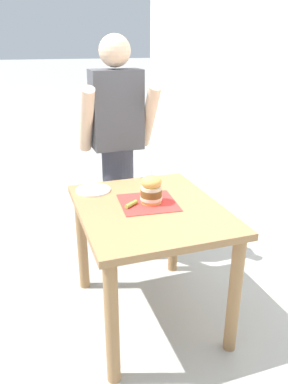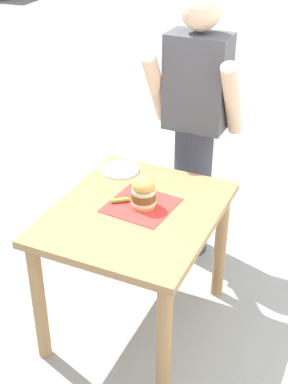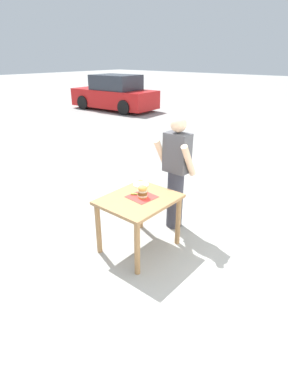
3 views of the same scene
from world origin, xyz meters
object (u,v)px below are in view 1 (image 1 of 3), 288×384
sandwich (151,189)px  diner_across_table (118,150)px  pickle_spear (131,204)px  side_plate_with_forks (93,190)px  patio_table (149,228)px

sandwich → diner_across_table: (-0.00, 0.75, 0.04)m
pickle_spear → side_plate_with_forks: (-0.16, 0.31, -0.01)m
sandwich → diner_across_table: 0.75m
patio_table → sandwich: sandwich is taller
sandwich → pickle_spear: sandwich is taller
pickle_spear → sandwich: bearing=6.9°
sandwich → patio_table: bearing=-120.2°
sandwich → pickle_spear: 0.14m
sandwich → side_plate_with_forks: 0.42m
sandwich → side_plate_with_forks: sandwich is taller
sandwich → pickle_spear: bearing=-173.1°
patio_table → side_plate_with_forks: size_ratio=4.40×
patio_table → pickle_spear: pickle_spear is taller
patio_table → sandwich: size_ratio=4.79×
diner_across_table → patio_table: bearing=-91.6°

